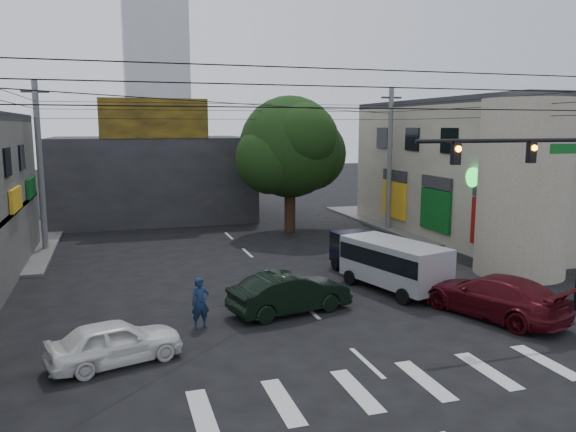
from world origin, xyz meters
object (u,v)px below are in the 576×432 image
street_tree (290,147)px  navy_van (368,257)px  utility_pole_far_right (390,160)px  traffic_gantry (549,182)px  utility_pole_far_left (40,167)px  silver_minivan (394,266)px  maroon_sedan (494,296)px  traffic_officer (200,303)px  dark_sedan (290,293)px  white_compact (115,342)px

street_tree → navy_van: 12.17m
navy_van → utility_pole_far_right: bearing=-37.6°
traffic_gantry → utility_pole_far_left: utility_pole_far_left is taller
traffic_gantry → silver_minivan: size_ratio=1.40×
utility_pole_far_right → silver_minivan: utility_pole_far_right is taller
maroon_sedan → traffic_officer: 10.40m
navy_van → maroon_sedan: bearing=-169.7°
utility_pole_far_right → dark_sedan: utility_pole_far_right is taller
utility_pole_far_left → white_compact: (3.57, -16.83, -3.95)m
street_tree → utility_pole_far_right: bearing=-8.7°
utility_pole_far_left → maroon_sedan: bearing=-45.2°
utility_pole_far_left → white_compact: size_ratio=2.26×
silver_minivan → dark_sedan: bearing=90.8°
utility_pole_far_right → utility_pole_far_left: bearing=180.0°
navy_van → traffic_officer: size_ratio=2.65×
navy_van → street_tree: bearing=-5.1°
traffic_gantry → white_compact: size_ratio=1.77×
utility_pole_far_left → utility_pole_far_right: (21.00, 0.00, 0.00)m
street_tree → utility_pole_far_right: 6.63m
white_compact → maroon_sedan: 12.98m
utility_pole_far_left → navy_van: utility_pole_far_left is taller
maroon_sedan → traffic_officer: (-10.19, 2.04, 0.10)m
utility_pole_far_right → silver_minivan: size_ratio=1.79×
traffic_gantry → maroon_sedan: (-1.77, 0.32, -4.06)m
utility_pole_far_right → silver_minivan: 14.59m
utility_pole_far_left → navy_van: 18.30m
utility_pole_far_right → white_compact: (-17.43, -16.83, -3.95)m
street_tree → navy_van: (0.18, -11.28, -4.58)m
traffic_gantry → white_compact: 15.33m
traffic_officer → street_tree: bearing=53.4°
dark_sedan → traffic_officer: bearing=87.6°
street_tree → traffic_officer: bearing=-117.5°
traffic_officer → traffic_gantry: bearing=-20.3°
traffic_gantry → utility_pole_far_left: 25.00m
traffic_gantry → maroon_sedan: 4.44m
white_compact → maroon_sedan: size_ratio=0.71×
utility_pole_far_left → traffic_officer: bearing=-66.5°
utility_pole_far_right → traffic_officer: 21.04m
silver_minivan → traffic_officer: bearing=88.4°
traffic_gantry → navy_van: (-3.65, 6.73, -3.94)m
navy_van → dark_sedan: bearing=121.4°
street_tree → silver_minivan: street_tree is taller
traffic_gantry → utility_pole_far_left: bearing=137.1°
utility_pole_far_right → silver_minivan: bearing=-116.4°
traffic_gantry → white_compact: bearing=179.3°
street_tree → utility_pole_far_right: size_ratio=0.95×
white_compact → utility_pole_far_left: bearing=-3.6°
dark_sedan → silver_minivan: bearing=-86.4°
street_tree → utility_pole_far_right: (6.50, -1.00, -0.87)m
utility_pole_far_right → dark_sedan: bearing=-128.7°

